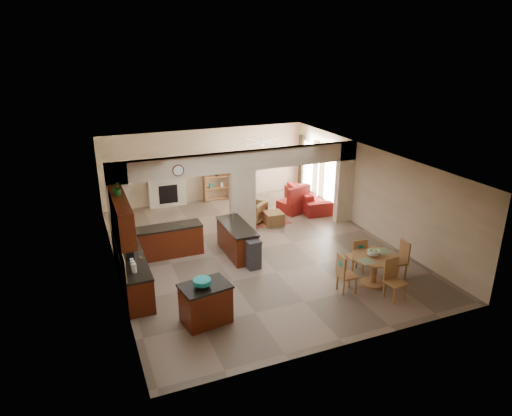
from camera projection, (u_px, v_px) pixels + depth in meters
name	position (u px, v px, depth m)	size (l,w,h in m)	color
floor	(255.00, 249.00, 13.78)	(10.00, 10.00, 0.00)	#786453
ceiling	(254.00, 159.00, 12.81)	(10.00, 10.00, 0.00)	white
wall_back	(206.00, 165.00, 17.64)	(8.00, 8.00, 0.00)	beige
wall_front	(350.00, 285.00, 8.95)	(8.00, 8.00, 0.00)	beige
wall_left	(112.00, 225.00, 11.88)	(10.00, 10.00, 0.00)	beige
wall_right	(369.00, 190.00, 14.71)	(10.00, 10.00, 0.00)	beige
partition_left_pier	(120.00, 211.00, 12.85)	(0.60, 0.25, 2.80)	beige
partition_center_pier	(243.00, 205.00, 14.27)	(0.80, 0.25, 2.20)	beige
partition_right_pier	(344.00, 182.00, 15.48)	(0.60, 0.25, 2.80)	beige
partition_header	(242.00, 161.00, 13.79)	(8.00, 0.25, 0.60)	beige
kitchen_counter	(146.00, 257.00, 12.25)	(2.52, 3.29, 1.48)	#3A1106
upper_cabinets	(121.00, 216.00, 11.07)	(0.35, 2.40, 0.90)	#3A1106
peninsula	(237.00, 240.00, 13.31)	(0.70, 1.85, 0.91)	#3A1106
wall_clock	(178.00, 170.00, 12.97)	(0.34, 0.34, 0.03)	#50281A
rug	(264.00, 220.00, 16.03)	(1.60, 1.30, 0.01)	#984537
fireplace	(167.00, 190.00, 17.20)	(1.60, 0.35, 1.20)	beige
shelving_unit	(217.00, 178.00, 17.78)	(1.00, 0.32, 1.80)	#A05937
window_a	(331.00, 177.00, 16.77)	(0.02, 0.90, 1.90)	white
window_b	(309.00, 166.00, 18.25)	(0.02, 0.90, 1.90)	white
glazed_door	(319.00, 175.00, 17.56)	(0.02, 0.70, 2.10)	white
drape_a_left	(339.00, 182.00, 16.24)	(0.10, 0.28, 2.30)	#391E17
drape_a_right	(322.00, 173.00, 17.28)	(0.10, 0.28, 2.30)	#391E17
drape_b_left	(315.00, 170.00, 17.71)	(0.10, 0.28, 2.30)	#391E17
drape_b_right	(301.00, 163.00, 18.76)	(0.10, 0.28, 2.30)	#391E17
ceiling_fan	(262.00, 142.00, 16.04)	(1.00, 1.00, 0.10)	white
kitchen_island	(206.00, 303.00, 10.07)	(1.17, 0.92, 0.92)	#3A1106
teal_bowl	(202.00, 283.00, 9.81)	(0.39, 0.39, 0.18)	teal
trash_can	(254.00, 256.00, 12.49)	(0.36, 0.30, 0.76)	#2D2D30
dining_table	(374.00, 266.00, 11.61)	(1.18, 1.18, 0.80)	#A05937
fruit_bowl	(373.00, 253.00, 11.50)	(0.31, 0.31, 0.16)	#5CB526
sofa	(308.00, 197.00, 17.24)	(0.98, 2.52, 0.74)	maroon
chaise	(294.00, 206.00, 16.79)	(1.04, 0.85, 0.41)	maroon
armchair	(253.00, 211.00, 15.80)	(0.77, 0.79, 0.72)	maroon
ottoman	(273.00, 218.00, 15.56)	(0.61, 0.61, 0.44)	maroon
plant	(117.00, 188.00, 11.09)	(0.34, 0.30, 0.38)	#134916
chair_north	(357.00, 255.00, 12.15)	(0.44, 0.44, 1.02)	#A05937
chair_east	(400.00, 258.00, 11.98)	(0.46, 0.46, 1.02)	#A05937
chair_south	(393.00, 277.00, 11.00)	(0.46, 0.46, 1.02)	#A05937
chair_west	(344.00, 272.00, 11.22)	(0.45, 0.45, 1.02)	#A05937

